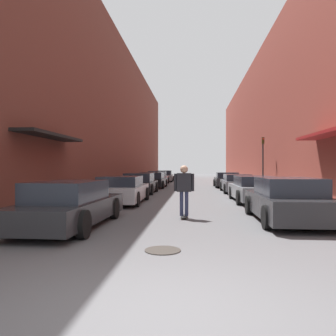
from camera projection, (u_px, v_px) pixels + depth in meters
name	position (u px, v px, depth m)	size (l,w,h in m)	color
ground	(189.00, 189.00, 24.90)	(117.53, 117.53, 0.00)	#515154
curb_strip_left	(137.00, 184.00, 30.62)	(1.80, 53.42, 0.12)	gray
curb_strip_right	(245.00, 184.00, 29.84)	(1.80, 53.42, 0.12)	gray
building_row_left	(106.00, 116.00, 30.83)	(4.90, 53.42, 12.90)	brown
building_row_right	(277.00, 121.00, 29.60)	(4.90, 53.42, 11.60)	brown
parked_car_left_0	(70.00, 205.00, 8.82)	(1.86, 4.73, 1.25)	#232326
parked_car_left_1	(122.00, 190.00, 14.76)	(2.04, 4.57, 1.22)	#B7B7BC
parked_car_left_2	(140.00, 184.00, 20.44)	(1.97, 4.14, 1.26)	black
parked_car_left_3	(153.00, 180.00, 26.06)	(2.02, 4.54, 1.24)	black
parked_car_left_4	(158.00, 178.00, 31.34)	(1.95, 4.58, 1.27)	maroon
parked_car_left_5	(165.00, 176.00, 37.30)	(1.96, 4.31, 1.28)	gray
parked_car_right_0	(287.00, 200.00, 9.75)	(1.93, 4.48, 1.31)	#232326
parked_car_right_1	(253.00, 189.00, 15.31)	(1.89, 4.65, 1.22)	gray
parked_car_right_2	(237.00, 183.00, 21.29)	(1.91, 4.59, 1.18)	#515459
parked_car_right_3	(227.00, 180.00, 26.74)	(2.03, 4.03, 1.21)	#232326
skateboarder	(184.00, 186.00, 10.39)	(0.64, 0.78, 1.68)	black
manhole_cover	(163.00, 250.00, 6.33)	(0.70, 0.70, 0.02)	#332D28
traffic_light	(263.00, 157.00, 22.76)	(0.16, 0.22, 3.59)	#2D2D2D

